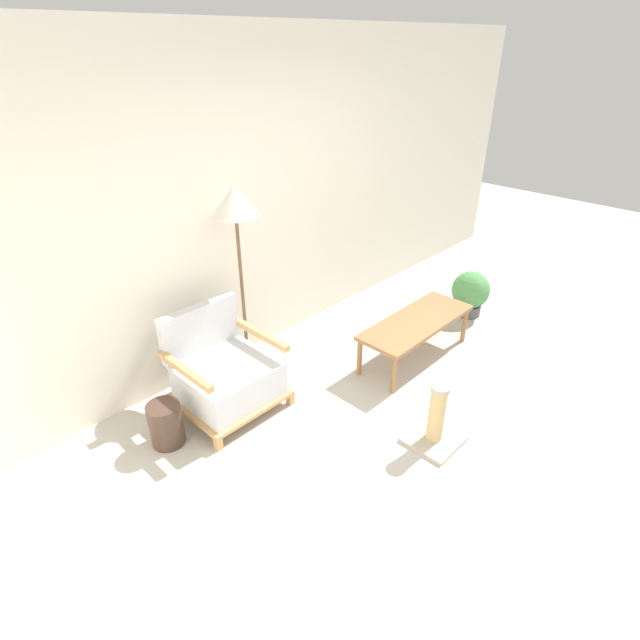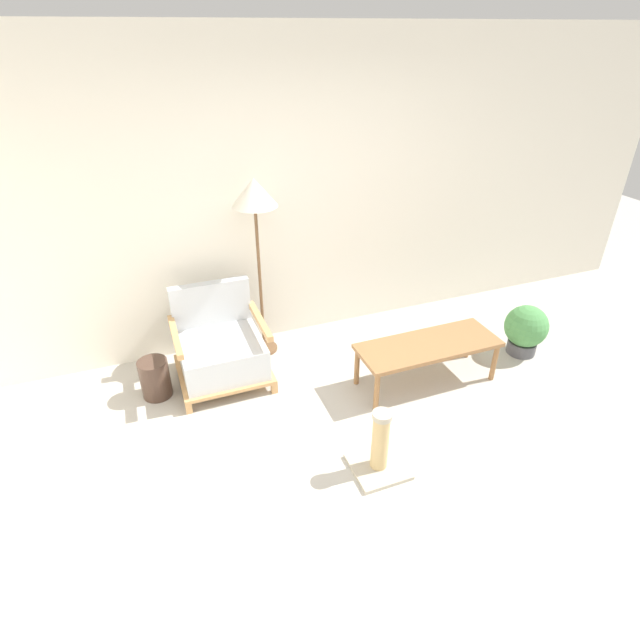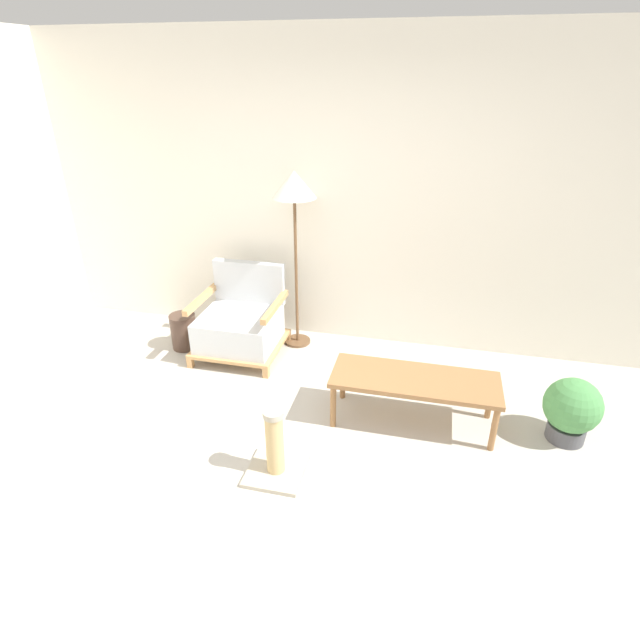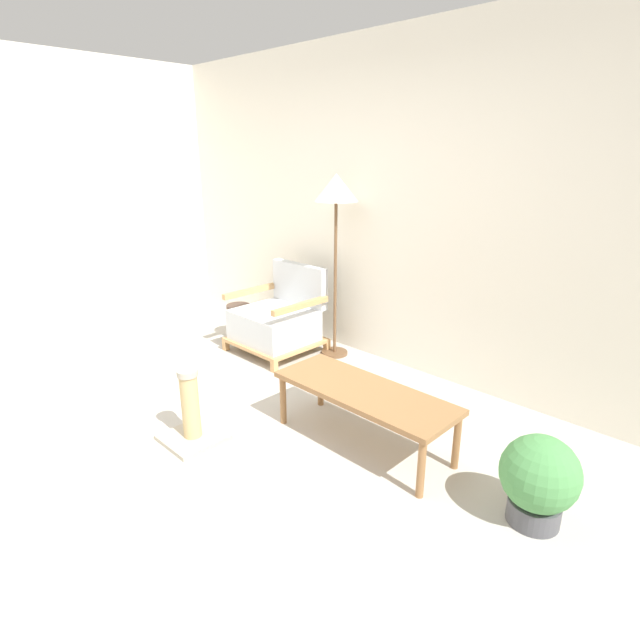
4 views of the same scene
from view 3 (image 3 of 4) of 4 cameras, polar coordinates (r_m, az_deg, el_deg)
ground_plane at (r=3.23m, az=-4.64°, el=-20.42°), size 14.00×14.00×0.00m
wall_back at (r=4.49m, az=3.59°, el=13.69°), size 8.00×0.06×2.70m
armchair at (r=4.58m, az=-9.07°, el=-0.43°), size 0.75×0.70×0.79m
floor_lamp at (r=4.32m, az=-2.95°, el=14.06°), size 0.37×0.37×1.62m
coffee_table at (r=3.68m, az=10.77°, el=-7.06°), size 1.20×0.45×0.39m
vase at (r=4.84m, az=-15.30°, el=-1.26°), size 0.24×0.24×0.33m
potted_plant at (r=3.92m, az=26.83°, el=-9.04°), size 0.39×0.39×0.48m
scratching_post at (r=3.31m, az=-5.14°, el=-14.83°), size 0.37×0.37×0.50m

